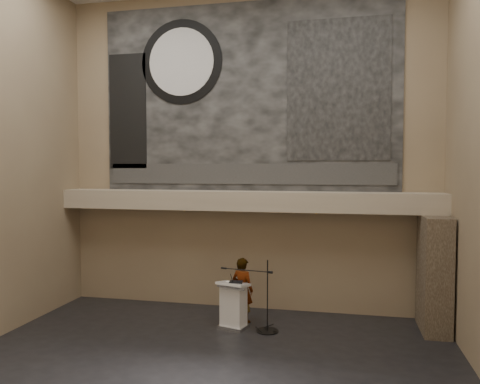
# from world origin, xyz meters

# --- Properties ---
(floor) EXTENTS (10.00, 10.00, 0.00)m
(floor) POSITION_xyz_m (0.00, 0.00, 0.00)
(floor) COLOR black
(floor) RESTS_ON ground
(wall_back) EXTENTS (10.00, 0.02, 8.50)m
(wall_back) POSITION_xyz_m (0.00, 4.00, 4.25)
(wall_back) COLOR #806A51
(wall_back) RESTS_ON floor
(wall_front) EXTENTS (10.00, 0.02, 8.50)m
(wall_front) POSITION_xyz_m (0.00, -4.00, 4.25)
(wall_front) COLOR #806A51
(wall_front) RESTS_ON floor
(soffit) EXTENTS (10.00, 0.80, 0.50)m
(soffit) POSITION_xyz_m (0.00, 3.60, 2.95)
(soffit) COLOR tan
(soffit) RESTS_ON wall_back
(sprinkler_left) EXTENTS (0.04, 0.04, 0.06)m
(sprinkler_left) POSITION_xyz_m (-1.60, 3.55, 2.67)
(sprinkler_left) COLOR #B2893D
(sprinkler_left) RESTS_ON soffit
(sprinkler_right) EXTENTS (0.04, 0.04, 0.06)m
(sprinkler_right) POSITION_xyz_m (1.90, 3.55, 2.67)
(sprinkler_right) COLOR #B2893D
(sprinkler_right) RESTS_ON soffit
(banner) EXTENTS (8.00, 0.05, 5.00)m
(banner) POSITION_xyz_m (0.00, 3.97, 5.70)
(banner) COLOR black
(banner) RESTS_ON wall_back
(banner_text_strip) EXTENTS (7.76, 0.02, 0.55)m
(banner_text_strip) POSITION_xyz_m (0.00, 3.93, 3.65)
(banner_text_strip) COLOR #2B2B2B
(banner_text_strip) RESTS_ON banner
(banner_clock_rim) EXTENTS (2.30, 0.02, 2.30)m
(banner_clock_rim) POSITION_xyz_m (-1.80, 3.93, 6.70)
(banner_clock_rim) COLOR black
(banner_clock_rim) RESTS_ON banner
(banner_clock_face) EXTENTS (1.84, 0.02, 1.84)m
(banner_clock_face) POSITION_xyz_m (-1.80, 3.91, 6.70)
(banner_clock_face) COLOR silver
(banner_clock_face) RESTS_ON banner
(banner_building_print) EXTENTS (2.60, 0.02, 3.60)m
(banner_building_print) POSITION_xyz_m (2.40, 3.93, 5.80)
(banner_building_print) COLOR black
(banner_building_print) RESTS_ON banner
(banner_brick_print) EXTENTS (1.10, 0.02, 3.20)m
(banner_brick_print) POSITION_xyz_m (-3.40, 3.93, 5.40)
(banner_brick_print) COLOR black
(banner_brick_print) RESTS_ON banner
(stone_pier) EXTENTS (0.60, 1.40, 2.70)m
(stone_pier) POSITION_xyz_m (4.65, 3.15, 1.35)
(stone_pier) COLOR #3E3226
(stone_pier) RESTS_ON floor
(lectern) EXTENTS (0.82, 0.68, 1.13)m
(lectern) POSITION_xyz_m (0.04, 2.30, 0.55)
(lectern) COLOR silver
(lectern) RESTS_ON floor
(binder) EXTENTS (0.34, 0.28, 0.04)m
(binder) POSITION_xyz_m (0.11, 2.27, 1.12)
(binder) COLOR black
(binder) RESTS_ON lectern
(papers) EXTENTS (0.29, 0.36, 0.00)m
(papers) POSITION_xyz_m (-0.06, 2.26, 1.10)
(papers) COLOR white
(papers) RESTS_ON lectern
(speaker_person) EXTENTS (0.68, 0.57, 1.60)m
(speaker_person) POSITION_xyz_m (0.15, 2.80, 0.80)
(speaker_person) COLOR silver
(speaker_person) RESTS_ON floor
(mic_stand) EXTENTS (1.41, 0.52, 1.68)m
(mic_stand) POSITION_xyz_m (0.82, 2.26, 0.24)
(mic_stand) COLOR black
(mic_stand) RESTS_ON floor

